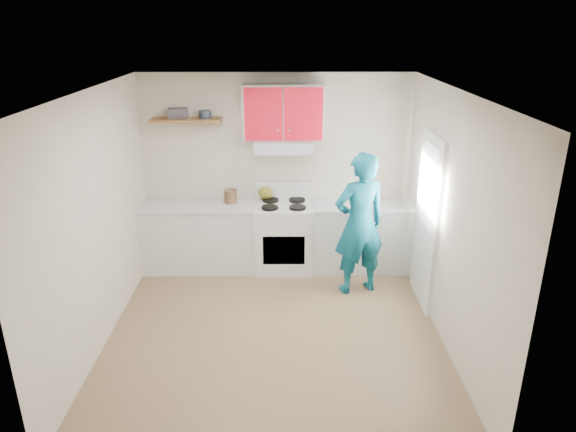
{
  "coord_description": "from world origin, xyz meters",
  "views": [
    {
      "loc": [
        0.12,
        -4.91,
        3.23
      ],
      "look_at": [
        0.15,
        0.55,
        1.15
      ],
      "focal_mm": 32.31,
      "sensor_mm": 36.0,
      "label": 1
    }
  ],
  "objects_px": {
    "kettle": "(265,193)",
    "crock": "(231,197)",
    "stove": "(284,237)",
    "person": "(359,224)",
    "tin": "(205,114)"
  },
  "relations": [
    {
      "from": "stove",
      "to": "kettle",
      "type": "xyz_separation_m",
      "value": [
        -0.25,
        0.23,
        0.55
      ]
    },
    {
      "from": "kettle",
      "to": "stove",
      "type": "bearing_deg",
      "value": -45.14
    },
    {
      "from": "tin",
      "to": "person",
      "type": "xyz_separation_m",
      "value": [
        1.93,
        -0.85,
        -1.19
      ]
    },
    {
      "from": "kettle",
      "to": "person",
      "type": "height_order",
      "value": "person"
    },
    {
      "from": "kettle",
      "to": "crock",
      "type": "bearing_deg",
      "value": -165.05
    },
    {
      "from": "crock",
      "to": "kettle",
      "type": "bearing_deg",
      "value": 17.47
    },
    {
      "from": "stove",
      "to": "crock",
      "type": "bearing_deg",
      "value": 173.24
    },
    {
      "from": "stove",
      "to": "person",
      "type": "bearing_deg",
      "value": -35.37
    },
    {
      "from": "stove",
      "to": "crock",
      "type": "relative_size",
      "value": 4.53
    },
    {
      "from": "crock",
      "to": "person",
      "type": "xyz_separation_m",
      "value": [
        1.63,
        -0.74,
        -0.1
      ]
    },
    {
      "from": "stove",
      "to": "crock",
      "type": "height_order",
      "value": "crock"
    },
    {
      "from": "tin",
      "to": "crock",
      "type": "height_order",
      "value": "tin"
    },
    {
      "from": "crock",
      "to": "person",
      "type": "bearing_deg",
      "value": -24.32
    },
    {
      "from": "stove",
      "to": "tin",
      "type": "xyz_separation_m",
      "value": [
        -1.01,
        0.2,
        1.63
      ]
    },
    {
      "from": "crock",
      "to": "tin",
      "type": "bearing_deg",
      "value": 159.11
    }
  ]
}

